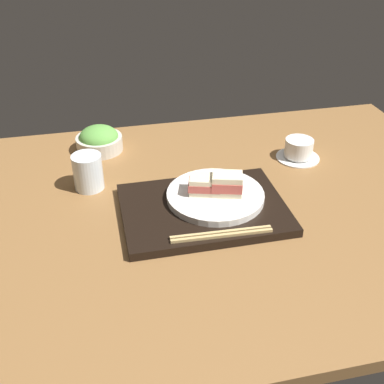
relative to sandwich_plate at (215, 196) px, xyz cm
name	(u,v)px	position (x,y,z in cm)	size (l,w,h in cm)	color
ground_plane	(218,210)	(0.90, 0.08, -4.43)	(140.00, 100.00, 3.00)	brown
serving_tray	(204,209)	(-3.47, -2.26, -1.89)	(38.48, 28.04, 2.09)	black
sandwich_plate	(215,196)	(0.00, 0.00, 0.00)	(23.49, 23.49, 1.68)	white
sandwich_near	(204,185)	(-2.57, 0.80, 2.99)	(8.70, 7.11, 4.29)	beige
sandwich_far	(227,184)	(2.57, -0.80, 3.48)	(8.34, 7.05, 5.27)	beige
salad_bowl	(99,140)	(-25.50, 35.75, 0.27)	(13.41, 13.41, 7.35)	beige
chopsticks_pair	(222,234)	(-2.42, -14.22, -0.49)	(22.52, 2.69, 0.70)	tan
coffee_cup	(299,150)	(29.29, 18.35, -0.26)	(12.29, 12.29, 5.85)	white
drinking_glass	(88,172)	(-29.39, 15.24, 1.72)	(7.54, 7.54, 9.31)	silver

